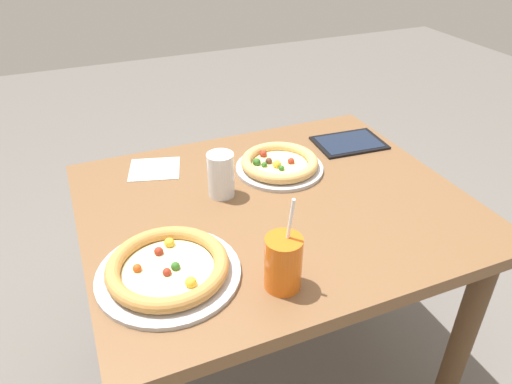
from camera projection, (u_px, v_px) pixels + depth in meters
ground_plane at (271, 366)px, 1.80m from camera, size 8.00×8.00×0.00m
dining_table at (274, 233)px, 1.46m from camera, size 1.10×0.92×0.75m
pizza_near at (168, 269)px, 1.12m from camera, size 0.34×0.34×0.05m
pizza_far at (279, 164)px, 1.54m from camera, size 0.28×0.28×0.05m
drink_cup_colored at (283, 263)px, 1.07m from camera, size 0.09×0.09×0.24m
water_cup_clear at (221, 174)px, 1.39m from camera, size 0.08×0.08×0.14m
paper_napkin at (155, 169)px, 1.55m from camera, size 0.19×0.18×0.00m
tablet at (349, 143)px, 1.71m from camera, size 0.25×0.19×0.01m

